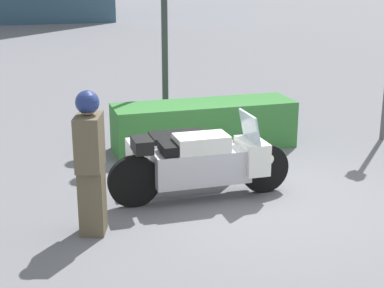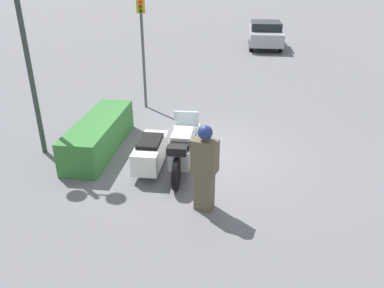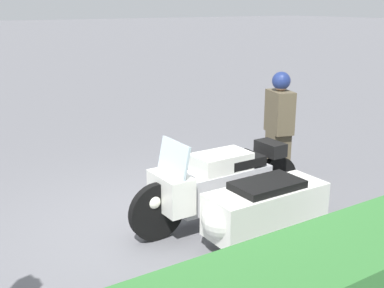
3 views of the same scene
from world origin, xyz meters
name	(u,v)px [view 1 (image 1 of 3)]	position (x,y,z in m)	size (l,w,h in m)	color
ground_plane	(259,201)	(0.00, 0.00, 0.00)	(160.00, 160.00, 0.00)	slate
police_motorcycle	(196,157)	(-0.70, 0.66, 0.48)	(2.57, 1.32, 1.18)	black
officer_rider	(90,160)	(-2.30, -0.36, 0.92)	(0.41, 0.54, 1.74)	brown
hedge_bush_curbside	(204,125)	(0.02, 2.56, 0.41)	(3.18, 0.91, 0.82)	#337033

